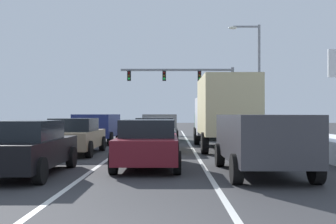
% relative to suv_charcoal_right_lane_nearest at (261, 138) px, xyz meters
% --- Properties ---
extents(ground_plane, '(120.00, 120.00, 0.00)m').
position_rel_suv_charcoal_right_lane_nearest_xyz_m(ground_plane, '(-3.18, 7.54, -1.02)').
color(ground_plane, '#333335').
extents(lane_stripe_between_right_lane_and_center_lane, '(0.14, 37.77, 0.01)m').
position_rel_suv_charcoal_right_lane_nearest_xyz_m(lane_stripe_between_right_lane_and_center_lane, '(-1.48, 10.98, -1.01)').
color(lane_stripe_between_right_lane_and_center_lane, silver).
rests_on(lane_stripe_between_right_lane_and_center_lane, ground).
extents(lane_stripe_between_center_lane_and_left_lane, '(0.14, 37.77, 0.01)m').
position_rel_suv_charcoal_right_lane_nearest_xyz_m(lane_stripe_between_center_lane_and_left_lane, '(-4.88, 10.98, -1.01)').
color(lane_stripe_between_center_lane_and_left_lane, silver).
rests_on(lane_stripe_between_center_lane_and_left_lane, ground).
extents(snow_bank_right_shoulder, '(2.04, 37.77, 0.76)m').
position_rel_suv_charcoal_right_lane_nearest_xyz_m(snow_bank_right_shoulder, '(3.82, 10.98, -0.63)').
color(snow_bank_right_shoulder, white).
rests_on(snow_bank_right_shoulder, ground).
extents(snow_bank_left_shoulder, '(1.42, 37.77, 0.73)m').
position_rel_suv_charcoal_right_lane_nearest_xyz_m(snow_bank_left_shoulder, '(-10.18, 10.98, -0.65)').
color(snow_bank_left_shoulder, white).
rests_on(snow_bank_left_shoulder, ground).
extents(suv_charcoal_right_lane_nearest, '(2.16, 4.90, 1.67)m').
position_rel_suv_charcoal_right_lane_nearest_xyz_m(suv_charcoal_right_lane_nearest, '(0.00, 0.00, 0.00)').
color(suv_charcoal_right_lane_nearest, '#38383D').
rests_on(suv_charcoal_right_lane_nearest, ground).
extents(box_truck_right_lane_second, '(2.53, 7.20, 3.36)m').
position_rel_suv_charcoal_right_lane_nearest_xyz_m(box_truck_right_lane_second, '(0.02, 8.19, 0.88)').
color(box_truck_right_lane_second, silver).
rests_on(box_truck_right_lane_second, ground).
extents(suv_green_right_lane_third, '(2.16, 4.90, 1.67)m').
position_rel_suv_charcoal_right_lane_nearest_xyz_m(suv_green_right_lane_third, '(0.19, 16.27, 0.00)').
color(suv_green_right_lane_third, '#1E5633').
rests_on(suv_green_right_lane_third, ground).
extents(sedan_maroon_center_lane_nearest, '(2.00, 4.50, 1.51)m').
position_rel_suv_charcoal_right_lane_nearest_xyz_m(sedan_maroon_center_lane_nearest, '(-3.24, 1.42, -0.25)').
color(sedan_maroon_center_lane_nearest, maroon).
rests_on(sedan_maroon_center_lane_nearest, ground).
extents(sedan_silver_center_lane_second, '(2.00, 4.50, 1.51)m').
position_rel_suv_charcoal_right_lane_nearest_xyz_m(sedan_silver_center_lane_second, '(-3.25, 7.46, -0.25)').
color(sedan_silver_center_lane_second, '#B7BABF').
rests_on(sedan_silver_center_lane_second, ground).
extents(suv_gray_center_lane_third, '(2.16, 4.90, 1.67)m').
position_rel_suv_charcoal_right_lane_nearest_xyz_m(suv_gray_center_lane_third, '(-3.18, 14.09, 0.00)').
color(suv_gray_center_lane_third, slate).
rests_on(suv_gray_center_lane_third, ground).
extents(sedan_black_left_lane_nearest, '(2.00, 4.50, 1.51)m').
position_rel_suv_charcoal_right_lane_nearest_xyz_m(sedan_black_left_lane_nearest, '(-6.55, -0.24, -0.25)').
color(sedan_black_left_lane_nearest, black).
rests_on(sedan_black_left_lane_nearest, ground).
extents(sedan_tan_left_lane_second, '(2.00, 4.50, 1.51)m').
position_rel_suv_charcoal_right_lane_nearest_xyz_m(sedan_tan_left_lane_second, '(-6.57, 5.74, -0.25)').
color(sedan_tan_left_lane_second, '#937F60').
rests_on(sedan_tan_left_lane_second, ground).
extents(suv_navy_left_lane_third, '(2.16, 4.90, 1.67)m').
position_rel_suv_charcoal_right_lane_nearest_xyz_m(suv_navy_left_lane_third, '(-6.72, 11.98, 0.00)').
color(suv_navy_left_lane_third, navy).
rests_on(suv_navy_left_lane_third, ground).
extents(traffic_light_gantry, '(10.94, 0.47, 6.20)m').
position_rel_suv_charcoal_right_lane_nearest_xyz_m(traffic_light_gantry, '(-0.40, 28.13, 3.72)').
color(traffic_light_gantry, slate).
rests_on(traffic_light_gantry, ground).
extents(street_lamp_right_mid, '(2.66, 0.36, 9.18)m').
position_rel_suv_charcoal_right_lane_nearest_xyz_m(street_lamp_right_mid, '(4.55, 23.00, 4.40)').
color(street_lamp_right_mid, gray).
rests_on(street_lamp_right_mid, ground).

